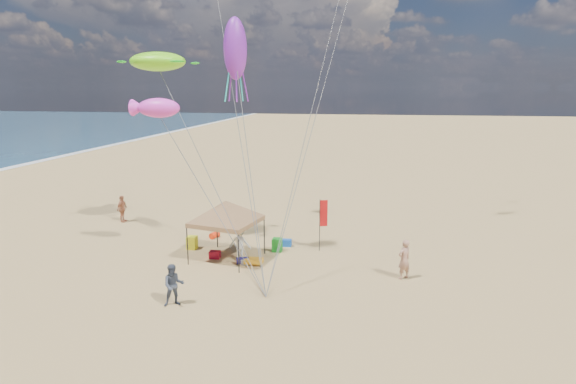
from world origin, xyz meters
name	(u,v)px	position (x,y,z in m)	size (l,w,h in m)	color
ground	(275,304)	(0.00, 0.00, 0.00)	(280.00, 280.00, 0.00)	tan
canopy_tent	(226,203)	(-3.43, 4.67, 2.95)	(5.61, 5.61, 3.54)	black
feather_flag	(323,216)	(1.21, 6.78, 1.90)	(0.41, 0.17, 2.84)	black
cooler_red	(215,255)	(-4.10, 4.67, 0.19)	(0.54, 0.38, 0.38)	#B20E22
cooler_blue	(286,243)	(-0.81, 7.16, 0.19)	(0.54, 0.38, 0.38)	#154FAF
bag_navy	(243,261)	(-2.48, 4.12, 0.18)	(0.36, 0.36, 0.60)	#120E3D
bag_orange	(215,235)	(-5.18, 7.87, 0.18)	(0.36, 0.36, 0.60)	red
chair_green	(277,245)	(-1.15, 6.27, 0.35)	(0.50, 0.50, 0.70)	#167B1B
chair_yellow	(192,243)	(-5.78, 5.86, 0.35)	(0.50, 0.50, 0.70)	yellow
crate_grey	(245,262)	(-2.36, 4.07, 0.14)	(0.34, 0.30, 0.28)	gray
beach_cart	(254,261)	(-1.92, 4.12, 0.20)	(0.90, 0.50, 0.24)	orange
person_near_a	(404,259)	(5.26, 3.60, 0.93)	(0.68, 0.44, 1.86)	tan
person_near_b	(174,285)	(-3.98, -0.78, 0.87)	(0.84, 0.66, 1.74)	#3D4453
person_near_c	(240,243)	(-2.77, 4.73, 0.88)	(1.13, 0.65, 1.76)	silver
person_far_a	(122,209)	(-12.17, 10.13, 0.88)	(1.03, 0.43, 1.76)	#B76B46
turtle_kite	(158,62)	(-7.89, 7.44, 9.93)	(3.06, 2.45, 1.02)	#7CFF18
fish_kite	(159,108)	(-6.21, 3.60, 7.64)	(2.05, 1.03, 0.91)	#FF3DE0
squid_kite	(235,49)	(-2.93, 5.26, 10.37)	(1.12, 1.12, 2.91)	purple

